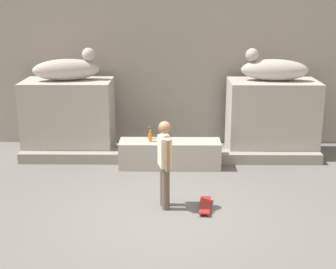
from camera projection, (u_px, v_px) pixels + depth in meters
name	position (u px, v px, depth m)	size (l,w,h in m)	color
ground_plane	(169.00, 211.00, 9.15)	(40.00, 40.00, 0.00)	#605E5B
facade_wall	(171.00, 36.00, 12.93)	(9.34, 0.60, 5.65)	gray
pedestal_left	(69.00, 117.00, 12.28)	(2.16, 1.26, 1.85)	#A39E93
pedestal_right	(272.00, 118.00, 12.23)	(2.16, 1.26, 1.85)	#A39E93
statue_reclining_left	(68.00, 69.00, 11.96)	(1.69, 0.92, 0.78)	#B2A7A2
statue_reclining_right	(273.00, 69.00, 11.91)	(1.65, 0.73, 0.78)	#B2A7A2
ledge_block	(170.00, 154.00, 11.44)	(2.33, 0.67, 0.62)	#A39E93
skater	(165.00, 161.00, 9.09)	(0.28, 0.53, 1.67)	brown
skateboard	(205.00, 205.00, 9.26)	(0.29, 0.82, 0.08)	maroon
bottle_orange	(150.00, 137.00, 11.28)	(0.07, 0.07, 0.27)	orange
bottle_brown	(149.00, 134.00, 11.50)	(0.06, 0.06, 0.29)	#593314
stair_step	(170.00, 156.00, 11.85)	(7.19, 0.50, 0.24)	gray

